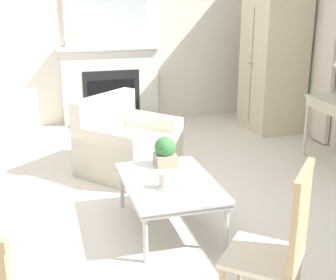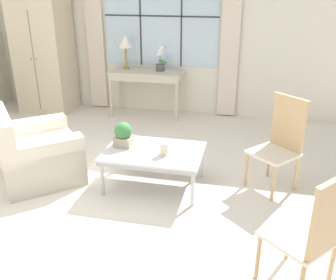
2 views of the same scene
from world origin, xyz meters
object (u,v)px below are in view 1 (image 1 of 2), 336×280
object	(u,v)px
coffee_table	(169,185)
potted_plant_small	(165,151)
side_chair_wooden	(281,241)
armchair_upholstered	(127,147)
pillar_candle	(164,181)
fireplace	(110,80)
armoire	(273,60)

from	to	relation	value
coffee_table	potted_plant_small	bearing A→B (deg)	169.94
side_chair_wooden	potted_plant_small	world-z (taller)	side_chair_wooden
armchair_upholstered	potted_plant_small	bearing A→B (deg)	9.34
coffee_table	pillar_candle	world-z (taller)	pillar_candle
fireplace	armchair_upholstered	bearing A→B (deg)	-4.40
coffee_table	potted_plant_small	size ratio (longest dim) A/B	3.93
coffee_table	side_chair_wooden	bearing A→B (deg)	12.78
armoire	armchair_upholstered	world-z (taller)	armoire
pillar_candle	fireplace	bearing A→B (deg)	177.77
coffee_table	fireplace	bearing A→B (deg)	179.05
side_chair_wooden	potted_plant_small	xyz separation A→B (m)	(-1.71, -0.24, 0.00)
armoire	potted_plant_small	xyz separation A→B (m)	(2.16, -2.20, -0.43)
potted_plant_small	pillar_candle	bearing A→B (deg)	-16.38
armchair_upholstered	coffee_table	size ratio (longest dim) A/B	1.18
armoire	coffee_table	bearing A→B (deg)	-41.86
fireplace	side_chair_wooden	distance (m)	4.81
side_chair_wooden	coffee_table	world-z (taller)	side_chair_wooden
coffee_table	armchair_upholstered	bearing A→B (deg)	-175.77
coffee_table	pillar_candle	distance (m)	0.19
fireplace	armchair_upholstered	distance (m)	2.12
fireplace	side_chair_wooden	world-z (taller)	fireplace
fireplace	armchair_upholstered	xyz separation A→B (m)	(2.08, -0.16, -0.38)
armoire	pillar_candle	distance (m)	3.58
pillar_candle	armoire	bearing A→B (deg)	138.61
armoire	pillar_candle	world-z (taller)	armoire
armchair_upholstered	potted_plant_small	xyz separation A→B (m)	(1.02, 0.17, 0.28)
armoire	side_chair_wooden	distance (m)	4.36
armoire	pillar_candle	size ratio (longest dim) A/B	13.27
fireplace	armoire	world-z (taller)	armoire
armchair_upholstered	side_chair_wooden	xyz separation A→B (m)	(2.73, 0.41, 0.28)
armoire	coffee_table	distance (m)	3.45
fireplace	pillar_candle	distance (m)	3.60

